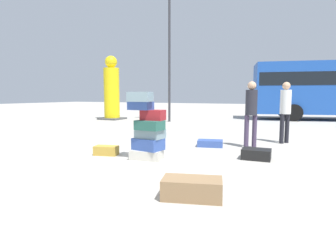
% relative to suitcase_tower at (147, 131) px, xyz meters
% --- Properties ---
extents(ground_plane, '(80.00, 80.00, 0.00)m').
position_rel_suitcase_tower_xyz_m(ground_plane, '(-0.16, -0.31, -0.62)').
color(ground_plane, '#ADA89E').
extents(suitcase_tower, '(0.75, 0.65, 1.45)m').
position_rel_suitcase_tower_xyz_m(suitcase_tower, '(0.00, 0.00, 0.00)').
color(suitcase_tower, beige).
rests_on(suitcase_tower, ground).
extents(suitcase_brown_right_side, '(0.88, 0.64, 0.27)m').
position_rel_suitcase_tower_xyz_m(suitcase_brown_right_side, '(1.70, -1.75, -0.49)').
color(suitcase_brown_right_side, olive).
rests_on(suitcase_brown_right_side, ground).
extents(suitcase_black_white_trunk, '(0.62, 0.46, 0.22)m').
position_rel_suitcase_tower_xyz_m(suitcase_black_white_trunk, '(2.11, 1.02, -0.51)').
color(suitcase_black_white_trunk, black).
rests_on(suitcase_black_white_trunk, ground).
extents(suitcase_tan_upright_blue, '(0.59, 0.41, 0.21)m').
position_rel_suitcase_tower_xyz_m(suitcase_tan_upright_blue, '(-1.08, -0.05, -0.52)').
color(suitcase_tan_upright_blue, '#B28C33').
rests_on(suitcase_tan_upright_blue, ground).
extents(suitcase_navy_foreground_far, '(0.74, 0.56, 0.18)m').
position_rel_suitcase_tower_xyz_m(suitcase_navy_foreground_far, '(0.76, 2.04, -0.54)').
color(suitcase_navy_foreground_far, '#334F99').
rests_on(suitcase_navy_foreground_far, ground).
extents(person_bearded_onlooker, '(0.30, 0.30, 1.73)m').
position_rel_suitcase_tower_xyz_m(person_bearded_onlooker, '(1.75, 2.36, 0.41)').
color(person_bearded_onlooker, '#3F334C').
rests_on(person_bearded_onlooker, ground).
extents(person_tourist_with_camera, '(0.30, 0.30, 1.75)m').
position_rel_suitcase_tower_xyz_m(person_tourist_with_camera, '(2.51, 3.50, 0.42)').
color(person_tourist_with_camera, black).
rests_on(person_tourist_with_camera, ground).
extents(yellow_dummy_statue, '(1.21, 1.21, 3.56)m').
position_rel_suitcase_tower_xyz_m(yellow_dummy_statue, '(-6.86, 7.82, 0.95)').
color(yellow_dummy_statue, yellow).
rests_on(yellow_dummy_statue, ground).
extents(lamp_post, '(0.36, 0.36, 7.00)m').
position_rel_suitcase_tower_xyz_m(lamp_post, '(-3.35, 8.06, 3.86)').
color(lamp_post, '#333338').
rests_on(lamp_post, ground).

